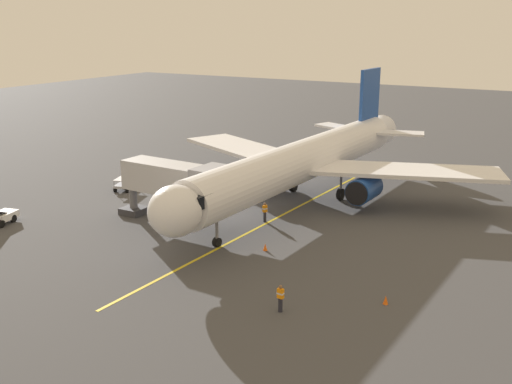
{
  "coord_description": "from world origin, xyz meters",
  "views": [
    {
      "loc": [
        -23.17,
        49.57,
        16.59
      ],
      "look_at": [
        0.39,
        8.23,
        3.0
      ],
      "focal_mm": 42.18,
      "sensor_mm": 36.0,
      "label": 1
    }
  ],
  "objects_px": {
    "jet_bridge": "(182,182)",
    "ground_crew_marshaller": "(280,298)",
    "belt_loader_portside": "(1,216)",
    "safety_cone_nose_left": "(265,247)",
    "baggage_cart_near_nose": "(125,184)",
    "airplane": "(304,161)",
    "ground_crew_wing_walker": "(265,212)",
    "safety_cone_nose_right": "(386,300)"
  },
  "relations": [
    {
      "from": "jet_bridge",
      "to": "belt_loader_portside",
      "type": "distance_m",
      "value": 15.74
    },
    {
      "from": "airplane",
      "to": "jet_bridge",
      "type": "distance_m",
      "value": 12.5
    },
    {
      "from": "ground_crew_marshaller",
      "to": "baggage_cart_near_nose",
      "type": "relative_size",
      "value": 0.59
    },
    {
      "from": "safety_cone_nose_left",
      "to": "baggage_cart_near_nose",
      "type": "bearing_deg",
      "value": -20.47
    },
    {
      "from": "baggage_cart_near_nose",
      "to": "safety_cone_nose_left",
      "type": "height_order",
      "value": "baggage_cart_near_nose"
    },
    {
      "from": "airplane",
      "to": "baggage_cart_near_nose",
      "type": "xyz_separation_m",
      "value": [
        17.66,
        5.02,
        -3.35
      ]
    },
    {
      "from": "airplane",
      "to": "safety_cone_nose_left",
      "type": "xyz_separation_m",
      "value": [
        -2.87,
        12.68,
        -3.73
      ]
    },
    {
      "from": "airplane",
      "to": "safety_cone_nose_left",
      "type": "relative_size",
      "value": 73.33
    },
    {
      "from": "safety_cone_nose_left",
      "to": "airplane",
      "type": "bearing_deg",
      "value": -77.26
    },
    {
      "from": "ground_crew_marshaller",
      "to": "safety_cone_nose_right",
      "type": "bearing_deg",
      "value": -141.67
    },
    {
      "from": "airplane",
      "to": "ground_crew_marshaller",
      "type": "xyz_separation_m",
      "value": [
        -8.4,
        20.87,
        -3.12
      ]
    },
    {
      "from": "ground_crew_wing_walker",
      "to": "safety_cone_nose_right",
      "type": "relative_size",
      "value": 3.11
    },
    {
      "from": "jet_bridge",
      "to": "baggage_cart_near_nose",
      "type": "relative_size",
      "value": 3.94
    },
    {
      "from": "jet_bridge",
      "to": "ground_crew_marshaller",
      "type": "height_order",
      "value": "jet_bridge"
    },
    {
      "from": "baggage_cart_near_nose",
      "to": "ground_crew_marshaller",
      "type": "bearing_deg",
      "value": 148.69
    },
    {
      "from": "ground_crew_marshaller",
      "to": "ground_crew_wing_walker",
      "type": "height_order",
      "value": "same"
    },
    {
      "from": "jet_bridge",
      "to": "baggage_cart_near_nose",
      "type": "xyz_separation_m",
      "value": [
        11.7,
        -5.96,
        -3.11
      ]
    },
    {
      "from": "jet_bridge",
      "to": "safety_cone_nose_left",
      "type": "relative_size",
      "value": 20.85
    },
    {
      "from": "belt_loader_portside",
      "to": "safety_cone_nose_left",
      "type": "xyz_separation_m",
      "value": [
        -22.4,
        -5.66,
        -0.44
      ]
    },
    {
      "from": "ground_crew_marshaller",
      "to": "safety_cone_nose_left",
      "type": "relative_size",
      "value": 3.11
    },
    {
      "from": "ground_crew_marshaller",
      "to": "belt_loader_portside",
      "type": "bearing_deg",
      "value": -5.18
    },
    {
      "from": "jet_bridge",
      "to": "ground_crew_marshaller",
      "type": "relative_size",
      "value": 6.71
    },
    {
      "from": "baggage_cart_near_nose",
      "to": "safety_cone_nose_right",
      "type": "relative_size",
      "value": 5.29
    },
    {
      "from": "safety_cone_nose_left",
      "to": "safety_cone_nose_right",
      "type": "height_order",
      "value": "same"
    },
    {
      "from": "baggage_cart_near_nose",
      "to": "safety_cone_nose_left",
      "type": "xyz_separation_m",
      "value": [
        -20.53,
        7.66,
        -0.38
      ]
    },
    {
      "from": "airplane",
      "to": "belt_loader_portside",
      "type": "distance_m",
      "value": 26.99
    },
    {
      "from": "ground_crew_wing_walker",
      "to": "baggage_cart_near_nose",
      "type": "relative_size",
      "value": 0.59
    },
    {
      "from": "ground_crew_wing_walker",
      "to": "safety_cone_nose_left",
      "type": "bearing_deg",
      "value": 119.09
    },
    {
      "from": "airplane",
      "to": "ground_crew_marshaller",
      "type": "relative_size",
      "value": 23.58
    },
    {
      "from": "ground_crew_wing_walker",
      "to": "belt_loader_portside",
      "type": "bearing_deg",
      "value": 31.0
    },
    {
      "from": "ground_crew_marshaller",
      "to": "ground_crew_wing_walker",
      "type": "relative_size",
      "value": 1.0
    },
    {
      "from": "airplane",
      "to": "safety_cone_nose_left",
      "type": "bearing_deg",
      "value": 102.74
    },
    {
      "from": "ground_crew_marshaller",
      "to": "safety_cone_nose_left",
      "type": "height_order",
      "value": "ground_crew_marshaller"
    },
    {
      "from": "jet_bridge",
      "to": "safety_cone_nose_left",
      "type": "height_order",
      "value": "jet_bridge"
    },
    {
      "from": "baggage_cart_near_nose",
      "to": "safety_cone_nose_right",
      "type": "bearing_deg",
      "value": 159.25
    },
    {
      "from": "ground_crew_wing_walker",
      "to": "safety_cone_nose_right",
      "type": "xyz_separation_m",
      "value": [
        -13.89,
        10.0,
        -0.61
      ]
    },
    {
      "from": "airplane",
      "to": "safety_cone_nose_left",
      "type": "distance_m",
      "value": 13.52
    },
    {
      "from": "baggage_cart_near_nose",
      "to": "airplane",
      "type": "bearing_deg",
      "value": -164.14
    },
    {
      "from": "jet_bridge",
      "to": "safety_cone_nose_left",
      "type": "xyz_separation_m",
      "value": [
        -8.82,
        1.7,
        -3.49
      ]
    },
    {
      "from": "safety_cone_nose_left",
      "to": "safety_cone_nose_right",
      "type": "xyz_separation_m",
      "value": [
        -10.64,
        4.15,
        0.0
      ]
    },
    {
      "from": "belt_loader_portside",
      "to": "safety_cone_nose_left",
      "type": "relative_size",
      "value": 8.6
    },
    {
      "from": "jet_bridge",
      "to": "ground_crew_marshaller",
      "type": "xyz_separation_m",
      "value": [
        -14.35,
        9.88,
        -2.88
      ]
    }
  ]
}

